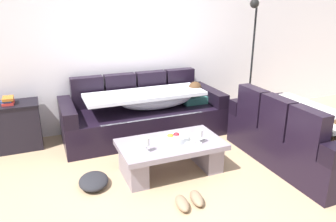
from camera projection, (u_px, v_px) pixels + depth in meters
ground_plane at (200, 188)px, 3.47m from camera, size 14.00×14.00×0.00m
back_wall at (138, 40)px, 4.91m from camera, size 9.00×0.10×2.70m
couch_along_wall at (146, 114)px, 4.76m from camera, size 2.33×0.92×0.88m
couch_near_window at (298, 137)px, 3.95m from camera, size 0.92×1.77×0.88m
coffee_table at (171, 153)px, 3.74m from camera, size 1.20×0.68×0.38m
fruit_bowl at (176, 137)px, 3.72m from camera, size 0.28×0.28×0.10m
wine_glass_near_left at (146, 142)px, 3.42m from camera, size 0.07×0.07×0.17m
wine_glass_near_right at (199, 134)px, 3.63m from camera, size 0.07×0.07×0.17m
open_magazine at (190, 139)px, 3.76m from camera, size 0.32×0.27×0.01m
side_cabinet at (13, 126)px, 4.31m from camera, size 0.72×0.44×0.64m
book_stack_on_cabinet at (8, 101)px, 4.18m from camera, size 0.16×0.22×0.09m
floor_lamp at (252, 53)px, 5.19m from camera, size 0.33×0.31×1.95m
pair_of_shoes at (190, 201)px, 3.18m from camera, size 0.33×0.31×0.09m
crumpled_garment at (94, 181)px, 3.49m from camera, size 0.39×0.45×0.12m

